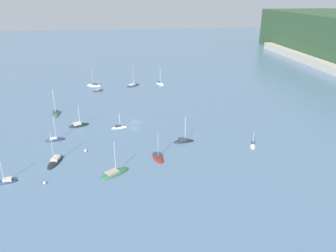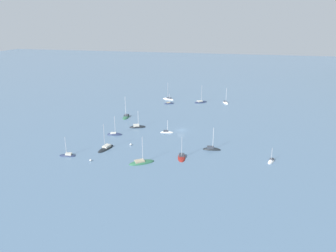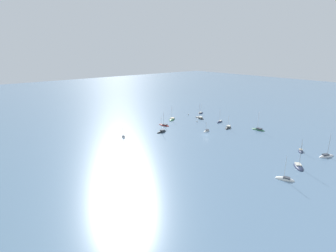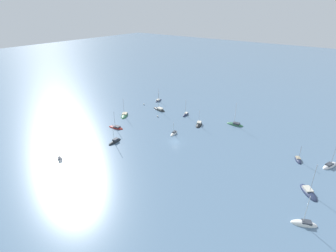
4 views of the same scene
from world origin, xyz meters
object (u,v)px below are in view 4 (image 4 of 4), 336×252
at_px(sailboat_8, 60,159).
at_px(mooring_buoy_0, 144,104).
at_px(sailboat_5, 125,115).
at_px(sailboat_12, 304,224).
at_px(sailboat_9, 298,160).
at_px(sailboat_2, 308,192).
at_px(sailboat_7, 159,110).
at_px(sailboat_0, 174,134).
at_px(sailboat_13, 116,128).
at_px(sailboat_6, 158,101).
at_px(sailboat_11, 235,125).
at_px(sailboat_3, 199,125).
at_px(mooring_buoy_1, 158,116).
at_px(sailboat_1, 186,115).
at_px(sailboat_4, 115,142).
at_px(sailboat_10, 330,166).

xyz_separation_m(sailboat_8, mooring_buoy_0, (12.79, -57.03, 0.29)).
relative_size(sailboat_5, sailboat_12, 1.03).
relative_size(sailboat_5, sailboat_9, 1.52).
height_order(sailboat_8, mooring_buoy_0, sailboat_8).
distance_m(sailboat_2, sailboat_7, 77.16).
distance_m(sailboat_0, sailboat_9, 46.31).
distance_m(sailboat_0, sailboat_13, 25.27).
distance_m(sailboat_6, sailboat_7, 13.25).
distance_m(sailboat_0, sailboat_11, 28.41).
bearing_deg(mooring_buoy_0, sailboat_2, 163.68).
height_order(sailboat_3, mooring_buoy_1, sailboat_3).
xyz_separation_m(sailboat_5, mooring_buoy_1, (-13.49, -8.29, 0.30)).
height_order(sailboat_1, mooring_buoy_0, sailboat_1).
bearing_deg(sailboat_13, sailboat_7, -103.15).
relative_size(sailboat_11, sailboat_12, 1.15).
xyz_separation_m(sailboat_0, mooring_buoy_1, (16.43, -9.61, 0.28)).
relative_size(sailboat_13, mooring_buoy_0, 11.55).
distance_m(sailboat_9, mooring_buoy_1, 61.78).
height_order(sailboat_3, sailboat_12, sailboat_12).
relative_size(sailboat_2, sailboat_11, 0.97).
bearing_deg(sailboat_6, sailboat_13, -176.73).
bearing_deg(sailboat_7, sailboat_3, -175.66).
relative_size(sailboat_4, sailboat_8, 1.57).
relative_size(sailboat_5, sailboat_8, 1.70).
relative_size(sailboat_4, mooring_buoy_0, 12.66).
bearing_deg(sailboat_13, sailboat_11, -149.40).
bearing_deg(sailboat_2, sailboat_3, -152.65).
xyz_separation_m(sailboat_2, sailboat_6, (81.97, -34.08, 0.02)).
bearing_deg(sailboat_5, mooring_buoy_1, 86.62).
xyz_separation_m(sailboat_10, sailboat_11, (38.19, -11.43, 0.02)).
xyz_separation_m(sailboat_1, sailboat_3, (-10.93, 5.97, 0.04)).
distance_m(sailboat_8, sailboat_9, 81.11).
height_order(sailboat_3, sailboat_10, sailboat_10).
bearing_deg(sailboat_12, sailboat_11, -73.42).
distance_m(sailboat_9, mooring_buoy_0, 78.17).
relative_size(sailboat_4, sailboat_6, 1.21).
bearing_deg(sailboat_8, sailboat_11, -98.50).
bearing_deg(sailboat_9, sailboat_10, 77.76).
bearing_deg(sailboat_9, mooring_buoy_1, -117.47).
xyz_separation_m(sailboat_4, sailboat_10, (-68.36, -31.28, -0.03)).
bearing_deg(sailboat_9, sailboat_2, -5.51).
height_order(sailboat_7, sailboat_12, sailboat_7).
bearing_deg(mooring_buoy_1, sailboat_4, 95.07).
bearing_deg(sailboat_1, sailboat_3, 49.66).
xyz_separation_m(sailboat_4, sailboat_7, (7.63, -36.64, -0.01)).
xyz_separation_m(sailboat_6, sailboat_9, (-75.49, 17.84, -0.04)).
xyz_separation_m(sailboat_2, sailboat_13, (74.83, 3.58, 0.01)).
bearing_deg(sailboat_13, sailboat_2, 172.73).
bearing_deg(sailboat_10, sailboat_11, 95.02).
height_order(sailboat_8, sailboat_10, sailboat_10).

